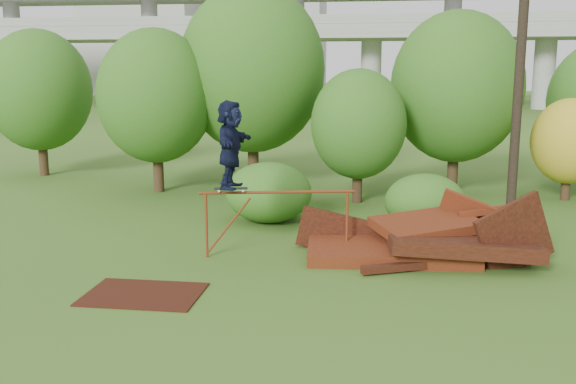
# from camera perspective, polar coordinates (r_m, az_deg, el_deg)

# --- Properties ---
(ground) EXTENTS (240.00, 240.00, 0.00)m
(ground) POSITION_cam_1_polar(r_m,az_deg,el_deg) (12.12, 2.44, -9.34)
(ground) COLOR #2D5116
(ground) RESTS_ON ground
(scrap_pile) EXTENTS (5.79, 3.14, 1.99)m
(scrap_pile) POSITION_cam_1_polar(r_m,az_deg,el_deg) (14.79, 11.75, -4.38)
(scrap_pile) COLOR #441A0C
(scrap_pile) RESTS_ON ground
(grind_rail) EXTENTS (3.42, 0.78, 1.51)m
(grind_rail) POSITION_cam_1_polar(r_m,az_deg,el_deg) (14.39, -0.97, -1.25)
(grind_rail) COLOR maroon
(grind_rail) RESTS_ON ground
(skateboard) EXTENTS (0.77, 0.35, 0.08)m
(skateboard) POSITION_cam_1_polar(r_m,az_deg,el_deg) (14.30, -5.09, 0.30)
(skateboard) COLOR black
(skateboard) RESTS_ON grind_rail
(skater) EXTENTS (0.62, 1.81, 1.94)m
(skater) POSITION_cam_1_polar(r_m,az_deg,el_deg) (14.15, -5.16, 4.22)
(skater) COLOR black
(skater) RESTS_ON skateboard
(flat_plate) EXTENTS (2.16, 1.55, 0.03)m
(flat_plate) POSITION_cam_1_polar(r_m,az_deg,el_deg) (12.53, -12.73, -8.85)
(flat_plate) COLOR #33140A
(flat_plate) RESTS_ON ground
(tree_0) EXTENTS (3.94, 3.94, 5.56)m
(tree_0) POSITION_cam_1_polar(r_m,az_deg,el_deg) (22.36, -11.69, 8.35)
(tree_0) COLOR black
(tree_0) RESTS_ON ground
(tree_1) EXTENTS (5.13, 5.13, 7.13)m
(tree_1) POSITION_cam_1_polar(r_m,az_deg,el_deg) (23.04, -3.19, 10.84)
(tree_1) COLOR black
(tree_1) RESTS_ON ground
(tree_2) EXTENTS (2.99, 2.99, 4.22)m
(tree_2) POSITION_cam_1_polar(r_m,az_deg,el_deg) (20.24, 6.28, 6.00)
(tree_2) COLOR black
(tree_2) RESTS_ON ground
(tree_3) EXTENTS (4.42, 4.42, 6.14)m
(tree_3) POSITION_cam_1_polar(r_m,az_deg,el_deg) (22.58, 14.76, 9.01)
(tree_3) COLOR black
(tree_3) RESTS_ON ground
(tree_4) EXTENTS (2.38, 2.38, 3.29)m
(tree_4) POSITION_cam_1_polar(r_m,az_deg,el_deg) (22.43, 23.72, 4.15)
(tree_4) COLOR black
(tree_4) RESTS_ON ground
(tree_6) EXTENTS (4.10, 4.10, 5.74)m
(tree_6) POSITION_cam_1_polar(r_m,az_deg,el_deg) (27.19, -21.29, 8.42)
(tree_6) COLOR black
(tree_6) RESTS_ON ground
(shrub_left) EXTENTS (2.41, 2.23, 1.67)m
(shrub_left) POSITION_cam_1_polar(r_m,az_deg,el_deg) (17.71, -1.75, -0.03)
(shrub_left) COLOR #255416
(shrub_left) RESTS_ON ground
(shrub_right) EXTENTS (2.12, 1.95, 1.50)m
(shrub_right) POSITION_cam_1_polar(r_m,az_deg,el_deg) (17.20, 12.09, -0.89)
(shrub_right) COLOR #255416
(shrub_right) RESTS_ON ground
(utility_pole) EXTENTS (1.40, 0.28, 10.29)m
(utility_pole) POSITION_cam_1_polar(r_m,az_deg,el_deg) (19.99, 20.10, 13.20)
(utility_pole) COLOR black
(utility_pole) RESTS_ON ground
(freeway_overpass) EXTENTS (160.00, 15.00, 13.70)m
(freeway_overpass) POSITION_cam_1_polar(r_m,az_deg,el_deg) (74.50, 7.54, 15.51)
(freeway_overpass) COLOR gray
(freeway_overpass) RESTS_ON ground
(building_right) EXTENTS (14.00, 14.00, 28.00)m
(building_right) POSITION_cam_1_polar(r_m,az_deg,el_deg) (115.02, -0.46, 15.77)
(building_right) COLOR #9E9E99
(building_right) RESTS_ON ground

